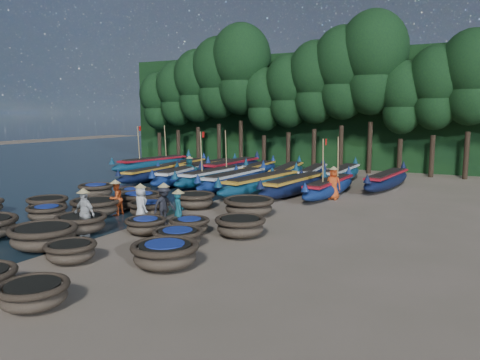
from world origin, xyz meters
The scene contains 56 objects.
ground centered at (0.00, 0.00, 0.00)m, with size 120.00×120.00×0.00m, color #7D6B5B.
foliage_wall centered at (0.00, 23.50, 5.00)m, with size 40.00×3.00×10.00m, color black.
coracle_4 centered at (3.45, -10.02, 0.38)m, with size 1.85×1.85×0.66m.
coracle_7 centered at (-0.52, -6.48, 0.49)m, with size 2.75×2.75×0.85m.
coracle_8 centered at (1.48, -7.08, 0.38)m, with size 1.99×1.99×0.67m.
coracle_9 centered at (4.46, -6.08, 0.46)m, with size 2.32×2.32×0.80m.
coracle_11 centered at (-4.03, -3.44, 0.40)m, with size 1.76×1.76×0.69m.
coracle_12 centered at (-1.06, -4.26, 0.43)m, with size 2.23×2.23×0.76m.
coracle_13 centered at (1.29, -3.17, 0.38)m, with size 1.78×1.78×0.65m.
coracle_14 centered at (3.43, -3.99, 0.37)m, with size 2.20×2.20×0.64m.
coracle_15 centered at (-5.62, -2.10, 0.41)m, with size 2.23×2.23×0.72m.
coracle_16 centered at (-2.92, -1.65, 0.45)m, with size 2.68×2.68×0.80m.
coracle_17 centered at (-0.54, -0.66, 0.42)m, with size 1.97×1.97×0.73m.
coracle_18 centered at (2.80, -2.31, 0.37)m, with size 1.60×1.60×0.64m.
coracle_19 centered at (4.78, -1.77, 0.45)m, with size 2.29×2.29×0.79m.
coracle_20 centered at (-6.31, 1.77, 0.46)m, with size 2.27×2.27×0.79m.
coracle_21 centered at (-3.89, 2.17, 0.40)m, with size 1.87×1.87×0.68m.
coracle_22 centered at (-2.29, 0.68, 0.45)m, with size 2.55×2.55×0.79m.
coracle_23 centered at (0.22, 1.95, 0.45)m, with size 2.08×2.08×0.79m.
coracle_24 centered at (3.37, 1.70, 0.48)m, with size 2.47×2.47×0.84m.
long_boat_2 centered at (-7.89, 8.65, 0.50)m, with size 1.66×7.51×1.32m.
long_boat_3 centered at (-5.23, 8.76, 0.59)m, with size 2.74×8.67×1.54m.
long_boat_4 centered at (-3.00, 9.12, 0.57)m, with size 2.09×8.44×3.59m.
long_boat_5 centered at (-1.11, 8.46, 0.56)m, with size 1.77×8.41×1.48m.
long_boat_6 centered at (1.20, 7.67, 0.59)m, with size 2.69×8.72×1.55m.
long_boat_7 centered at (3.15, 8.24, 0.56)m, with size 2.34×8.38×1.48m.
long_boat_8 centered at (5.06, 8.58, 0.54)m, with size 1.58×7.96×3.38m.
long_boat_9 centered at (-11.45, 13.33, 0.59)m, with size 2.93×8.66×3.73m.
long_boat_10 centered at (-8.36, 13.16, 0.52)m, with size 2.15×7.75×1.37m.
long_boat_11 centered at (-6.56, 14.06, 0.52)m, with size 2.15×7.72×1.37m.
long_boat_12 centered at (-4.40, 14.06, 0.61)m, with size 1.64×9.16×1.61m.
long_boat_13 centered at (-2.44, 14.31, 0.51)m, with size 1.80×7.59×1.34m.
long_boat_14 centered at (0.31, 13.73, 0.55)m, with size 2.57×8.12×1.44m.
long_boat_15 centered at (2.03, 14.44, 0.50)m, with size 2.17×7.40×1.31m.
long_boat_16 centered at (4.14, 14.24, 0.56)m, with size 1.55×8.30×1.46m.
long_boat_17 centered at (7.44, 13.00, 0.55)m, with size 2.17×8.19×1.45m.
fisherman_0 centered at (-0.06, -1.82, 0.89)m, with size 0.96×0.84×1.86m.
fisherman_1 centered at (2.09, -2.06, 0.92)m, with size 0.70×0.68×1.82m.
fisherman_2 centered at (-2.18, -1.07, 0.85)m, with size 0.61×0.78×1.79m.
fisherman_3 centered at (0.95, -1.51, 0.90)m, with size 0.90×1.23×1.92m.
fisherman_4 centered at (-0.57, -4.53, 0.95)m, with size 1.07×0.52×2.00m.
fisherman_5 centered at (-5.20, 9.44, 0.89)m, with size 1.64×0.68×1.92m.
fisherman_6 centered at (5.57, 7.64, 0.93)m, with size 0.86×0.57×1.95m.
tree_0 centered at (-16.00, 20.00, 5.97)m, with size 3.68×3.68×8.68m.
tree_1 centered at (-13.70, 20.00, 6.65)m, with size 4.09×4.09×9.65m.
tree_2 centered at (-11.40, 20.00, 7.32)m, with size 4.51×4.51×10.63m.
tree_3 centered at (-9.10, 20.00, 8.00)m, with size 4.92×4.92×11.60m.
tree_4 centered at (-6.80, 20.00, 8.67)m, with size 5.34×5.34×12.58m.
tree_5 centered at (-4.50, 20.00, 5.97)m, with size 3.68×3.68×8.68m.
tree_6 centered at (-2.20, 20.00, 6.65)m, with size 4.09×4.09×9.65m.
tree_7 centered at (0.10, 20.00, 7.32)m, with size 4.51×4.51×10.63m.
tree_8 centered at (2.40, 20.00, 8.00)m, with size 4.92×4.92×11.60m.
tree_9 centered at (4.70, 20.00, 8.67)m, with size 5.34×5.34×12.58m.
tree_10 centered at (7.00, 20.00, 5.97)m, with size 3.68×3.68×8.68m.
tree_11 centered at (9.30, 20.00, 6.65)m, with size 4.09×4.09×9.65m.
tree_12 centered at (11.60, 20.00, 7.32)m, with size 4.51×4.51×10.63m.
Camera 1 is at (13.06, -17.25, 4.76)m, focal length 35.00 mm.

